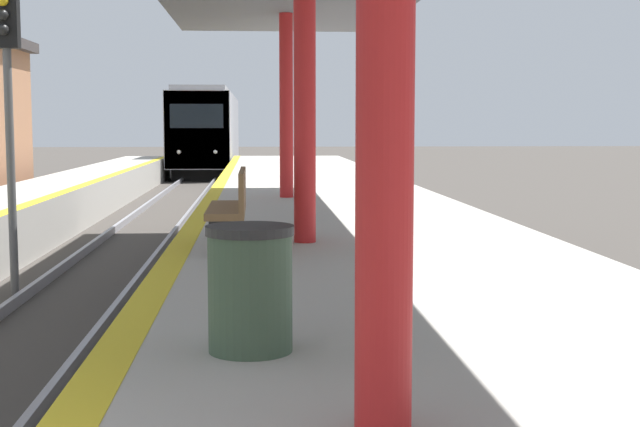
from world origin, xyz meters
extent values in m
cube|color=black|center=(0.00, 45.23, 0.28)|extent=(2.41, 15.89, 0.55)
cube|color=#99999E|center=(0.00, 45.23, 2.26)|extent=(2.84, 17.66, 3.42)
cube|color=red|center=(0.00, 36.49, 2.26)|extent=(2.78, 0.16, 3.35)
cube|color=black|center=(0.00, 36.43, 2.86)|extent=(2.27, 0.06, 1.03)
cube|color=gray|center=(0.00, 45.23, 4.09)|extent=(2.41, 16.78, 0.24)
sphere|color=white|center=(-0.78, 36.43, 1.32)|extent=(0.18, 0.18, 0.18)
sphere|color=white|center=(0.78, 36.43, 1.32)|extent=(0.18, 0.18, 0.18)
cylinder|color=#595959|center=(-0.98, 10.98, 1.78)|extent=(0.12, 0.12, 3.56)
cube|color=black|center=(-0.98, 10.98, 4.01)|extent=(0.36, 0.20, 0.90)
sphere|color=yellow|center=(-0.98, 10.85, 4.22)|extent=(0.16, 0.16, 0.16)
sphere|color=black|center=(-0.98, 10.85, 4.01)|extent=(0.16, 0.16, 0.16)
sphere|color=black|center=(-0.98, 10.85, 3.81)|extent=(0.16, 0.16, 0.16)
cylinder|color=red|center=(3.16, 1.92, 2.85)|extent=(0.27, 0.27, 3.66)
cylinder|color=red|center=(3.16, 8.84, 2.85)|extent=(0.27, 0.27, 3.66)
cylinder|color=red|center=(3.16, 15.75, 2.85)|extent=(0.27, 0.27, 3.66)
cylinder|color=#384C38|center=(2.53, 3.48, 1.40)|extent=(0.54, 0.54, 0.76)
cylinder|color=#262626|center=(2.53, 3.48, 1.80)|extent=(0.57, 0.57, 0.06)
cube|color=brown|center=(2.21, 8.50, 1.46)|extent=(0.44, 1.82, 0.08)
cube|color=brown|center=(2.40, 8.50, 1.72)|extent=(0.06, 1.82, 0.44)
cube|color=#262628|center=(2.21, 7.77, 1.22)|extent=(0.35, 0.08, 0.40)
cube|color=#262628|center=(2.21, 9.22, 1.22)|extent=(0.35, 0.08, 0.40)
camera|label=1|loc=(2.58, -2.17, 2.47)|focal=50.00mm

